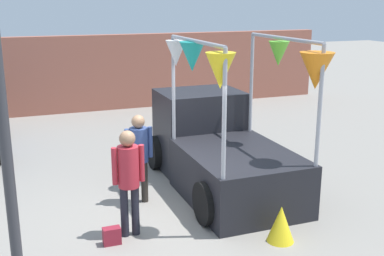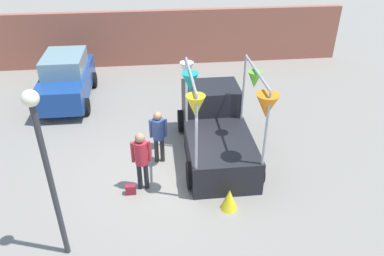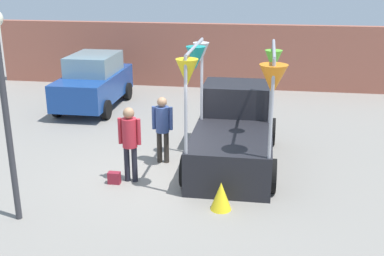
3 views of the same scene
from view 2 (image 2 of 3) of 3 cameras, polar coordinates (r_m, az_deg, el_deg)
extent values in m
plane|color=gray|center=(11.06, -3.61, -7.22)|extent=(60.00, 60.00, 0.00)
cube|color=black|center=(11.03, 4.35, -4.11)|extent=(1.90, 2.60, 1.00)
cube|color=black|center=(12.50, 2.81, 2.63)|extent=(1.80, 1.40, 1.80)
cube|color=#8CB2C6|center=(12.29, 2.86, 4.48)|extent=(1.76, 1.37, 0.60)
cylinder|color=black|center=(12.95, -1.64, 1.12)|extent=(0.22, 0.76, 0.76)
cylinder|color=black|center=(13.22, 6.59, 1.57)|extent=(0.22, 0.76, 0.76)
cylinder|color=black|center=(10.43, -0.18, -7.20)|extent=(0.22, 0.76, 0.76)
cylinder|color=black|center=(10.76, 10.00, -6.39)|extent=(0.22, 0.76, 0.76)
cylinder|color=#A5A5AD|center=(11.19, -0.86, 5.64)|extent=(0.07, 0.07, 2.07)
cylinder|color=#A5A5AD|center=(11.47, 7.87, 6.00)|extent=(0.07, 0.07, 2.07)
cylinder|color=#A5A5AD|center=(9.06, 0.66, -0.93)|extent=(0.07, 0.07, 2.07)
cylinder|color=#A5A5AD|center=(9.41, 11.25, -0.29)|extent=(0.07, 0.07, 2.07)
cylinder|color=#A5A5AD|center=(9.66, -0.18, 8.12)|extent=(0.07, 2.44, 0.07)
cylinder|color=#A5A5AD|center=(9.99, 9.90, 8.43)|extent=(0.07, 2.44, 0.07)
cone|color=yellow|center=(8.87, 0.56, 3.31)|extent=(0.66, 0.66, 0.56)
cone|color=orange|center=(9.27, 11.32, 3.31)|extent=(0.82, 0.82, 0.62)
cone|color=teal|center=(9.93, -0.29, 7.00)|extent=(0.64, 0.64, 0.52)
cone|color=#66CC33|center=(10.25, 9.51, 7.27)|extent=(0.49, 0.49, 0.46)
cone|color=white|center=(10.75, -0.80, 8.76)|extent=(0.56, 0.56, 0.49)
cube|color=navy|center=(15.64, -18.50, 6.53)|extent=(1.70, 4.00, 0.90)
cube|color=#72939E|center=(15.49, -18.89, 9.38)|extent=(1.50, 2.10, 0.66)
cylinder|color=black|center=(17.13, -20.34, 6.65)|extent=(0.18, 0.64, 0.64)
cylinder|color=black|center=(16.78, -14.69, 7.12)|extent=(0.18, 0.64, 0.64)
cylinder|color=black|center=(14.94, -22.19, 2.71)|extent=(0.18, 0.64, 0.64)
cylinder|color=black|center=(14.55, -15.76, 3.17)|extent=(0.18, 0.64, 0.64)
cylinder|color=black|center=(10.42, -7.98, -7.26)|extent=(0.13, 0.13, 0.85)
cylinder|color=black|center=(10.41, -6.98, -7.20)|extent=(0.13, 0.13, 0.85)
cylinder|color=#B22633|center=(9.97, -7.77, -3.77)|extent=(0.34, 0.34, 0.68)
sphere|color=#997051|center=(9.71, -7.97, -1.51)|extent=(0.26, 0.26, 0.26)
cylinder|color=#B22633|center=(9.96, -9.05, -3.68)|extent=(0.09, 0.09, 0.61)
cylinder|color=#B22633|center=(9.94, -6.52, -3.54)|extent=(0.09, 0.09, 0.61)
cylinder|color=#2D2823|center=(11.42, -5.45, -3.37)|extent=(0.13, 0.13, 0.82)
cylinder|color=#2D2823|center=(11.42, -4.54, -3.32)|extent=(0.13, 0.13, 0.82)
cylinder|color=#33477F|center=(11.02, -5.17, -0.18)|extent=(0.34, 0.34, 0.65)
sphere|color=#997051|center=(10.80, -5.28, 1.86)|extent=(0.25, 0.25, 0.25)
cylinder|color=#33477F|center=(11.00, -6.32, -0.10)|extent=(0.09, 0.09, 0.59)
cylinder|color=#33477F|center=(11.01, -4.03, 0.03)|extent=(0.09, 0.09, 0.59)
cube|color=maroon|center=(10.46, -9.31, -9.24)|extent=(0.28, 0.16, 0.28)
cylinder|color=#333338|center=(8.19, -20.50, -8.58)|extent=(0.12, 0.12, 3.74)
sphere|color=#F2EDCC|center=(7.15, -23.44, 4.17)|extent=(0.32, 0.32, 0.32)
cube|color=#9E5947|center=(18.57, -5.39, 13.53)|extent=(18.00, 0.36, 2.60)
cone|color=yellow|center=(9.84, 5.70, -10.75)|extent=(0.62, 0.62, 0.60)
camera|label=1|loc=(3.84, -42.90, -34.54)|focal=45.00mm
camera|label=3|loc=(3.70, 93.32, -42.63)|focal=45.00mm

